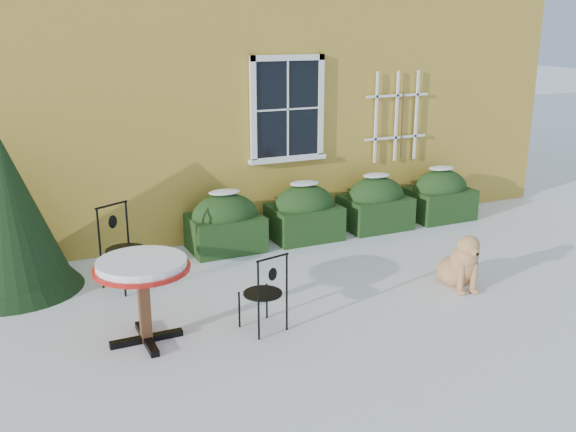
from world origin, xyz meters
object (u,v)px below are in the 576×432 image
dog (461,265)px  patio_chair_near (265,292)px  evergreen_shrub (8,228)px  bistro_table (142,274)px  patio_chair_far (123,247)px

dog → patio_chair_near: bearing=-166.5°
evergreen_shrub → dog: evergreen_shrub is taller
bistro_table → dog: (3.96, -0.22, -0.46)m
patio_chair_near → evergreen_shrub: bearing=-57.1°
bistro_table → patio_chair_far: 1.64m
bistro_table → patio_chair_near: (1.24, -0.27, -0.32)m
evergreen_shrub → patio_chair_near: size_ratio=2.26×
evergreen_shrub → bistro_table: bearing=-60.7°
bistro_table → patio_chair_near: 1.31m
patio_chair_near → patio_chair_far: 2.21m
evergreen_shrub → patio_chair_far: size_ratio=1.91×
dog → patio_chair_far: bearing=166.7°
dog → evergreen_shrub: bearing=168.0°
bistro_table → dog: size_ratio=1.22×
evergreen_shrub → patio_chair_near: evergreen_shrub is taller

